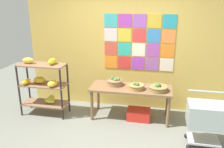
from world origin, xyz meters
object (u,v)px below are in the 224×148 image
object	(u,v)px
display_table	(131,91)
fruit_basket_right	(158,88)
produce_crate_under_table	(139,114)
shopping_cart	(206,117)
banana_shelf_unit	(44,83)
fruit_basket_centre	(136,86)
fruit_basket_back_left	(115,82)

from	to	relation	value
display_table	fruit_basket_right	world-z (taller)	fruit_basket_right
display_table	produce_crate_under_table	world-z (taller)	display_table
display_table	shopping_cart	bearing A→B (deg)	-28.58
banana_shelf_unit	shopping_cart	world-z (taller)	banana_shelf_unit
banana_shelf_unit	fruit_basket_right	xyz separation A→B (m)	(2.29, 0.10, 0.04)
display_table	fruit_basket_centre	size ratio (longest dim) A/B	5.06
banana_shelf_unit	shopping_cart	xyz separation A→B (m)	(3.07, -0.53, -0.15)
display_table	fruit_basket_right	xyz separation A→B (m)	(0.52, -0.08, 0.14)
fruit_basket_right	banana_shelf_unit	bearing A→B (deg)	-177.55
fruit_basket_centre	fruit_basket_right	bearing A→B (deg)	-0.09
banana_shelf_unit	fruit_basket_back_left	bearing A→B (deg)	9.51
fruit_basket_back_left	fruit_basket_centre	xyz separation A→B (m)	(0.44, -0.14, -0.01)
fruit_basket_centre	shopping_cart	distance (m)	1.37
display_table	produce_crate_under_table	size ratio (longest dim) A/B	3.50
produce_crate_under_table	shopping_cart	size ratio (longest dim) A/B	0.52
fruit_basket_centre	shopping_cart	world-z (taller)	shopping_cart
fruit_basket_right	produce_crate_under_table	distance (m)	0.71
produce_crate_under_table	fruit_basket_centre	bearing A→B (deg)	-150.59
banana_shelf_unit	display_table	distance (m)	1.78
banana_shelf_unit	shopping_cart	size ratio (longest dim) A/B	1.38
fruit_basket_centre	fruit_basket_right	xyz separation A→B (m)	(0.41, -0.00, 0.00)
fruit_basket_right	shopping_cart	xyz separation A→B (m)	(0.78, -0.63, -0.20)
display_table	shopping_cart	size ratio (longest dim) A/B	1.82
fruit_basket_right	shopping_cart	bearing A→B (deg)	-38.99
banana_shelf_unit	fruit_basket_centre	bearing A→B (deg)	3.01
fruit_basket_centre	fruit_basket_back_left	bearing A→B (deg)	162.21
banana_shelf_unit	fruit_basket_centre	size ratio (longest dim) A/B	3.83
produce_crate_under_table	shopping_cart	world-z (taller)	shopping_cart
display_table	produce_crate_under_table	xyz separation A→B (m)	(0.18, -0.04, -0.47)
produce_crate_under_table	display_table	bearing A→B (deg)	167.50
banana_shelf_unit	fruit_basket_back_left	size ratio (longest dim) A/B	3.74
banana_shelf_unit	fruit_basket_right	bearing A→B (deg)	2.45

